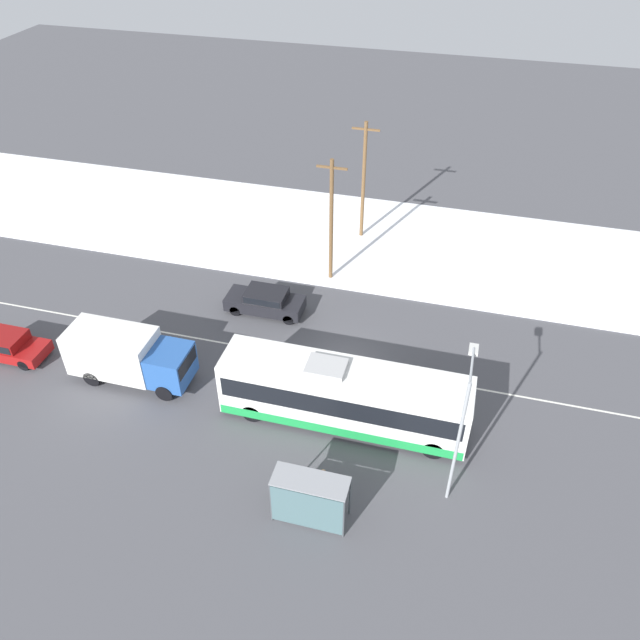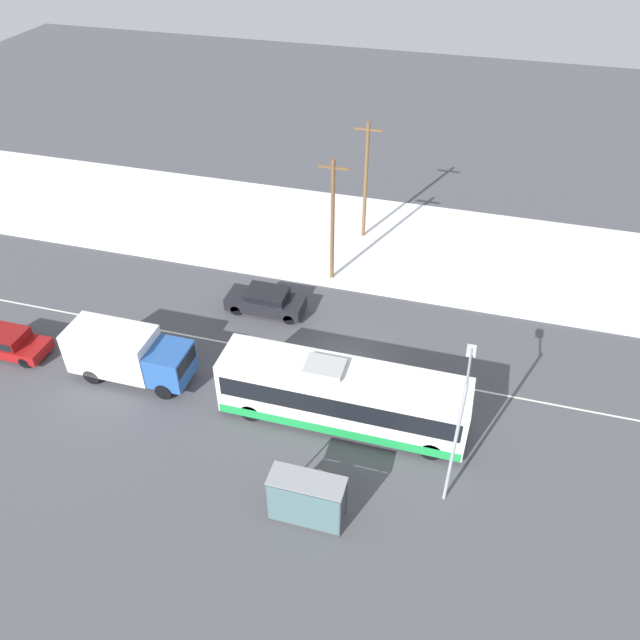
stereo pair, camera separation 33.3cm
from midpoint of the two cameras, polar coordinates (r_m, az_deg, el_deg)
The scene contains 12 objects.
ground_plane at distance 33.36m, azimuth 1.96°, elevation -4.11°, with size 120.00×120.00×0.00m, color #4C4C51.
snow_lot at distance 43.45m, azimuth 5.93°, elevation 7.02°, with size 80.00×12.14×0.12m.
lane_marking_center at distance 33.36m, azimuth 1.96°, elevation -4.11°, with size 60.00×0.12×0.00m.
city_bus at distance 29.38m, azimuth 1.87°, elevation -6.92°, with size 11.67×2.57×3.38m.
box_truck at distance 33.12m, azimuth -17.48°, elevation -3.03°, with size 6.34×2.30×2.81m.
sedan_car at distance 36.61m, azimuth -5.27°, elevation 1.80°, with size 4.56×1.80×1.48m.
parked_car_near_truck at distance 37.52m, azimuth -27.01°, elevation -1.97°, with size 4.35×1.80×1.41m.
pedestrian_at_stop at distance 26.99m, azimuth -0.09°, elevation -14.43°, with size 0.60×0.27×1.66m.
bus_shelter at distance 25.67m, azimuth -1.44°, elevation -15.91°, with size 3.09×1.20×2.40m.
streetlamp at distance 25.30m, azimuth 12.47°, elevation -8.83°, with size 0.36×2.52×6.77m.
utility_pole_roadside at distance 37.51m, azimuth 0.78°, elevation 9.13°, with size 1.80×0.24×8.03m.
utility_pole_snowlot at distance 42.18m, azimuth 3.78°, elevation 12.67°, with size 1.80×0.24×8.22m.
Camera 1 is at (5.12, -24.10, 22.51)m, focal length 35.00 mm.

